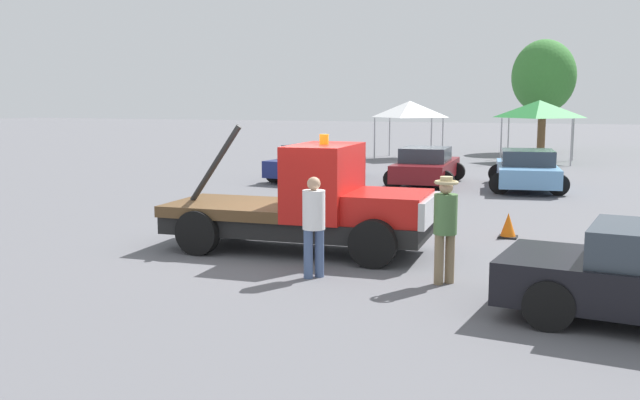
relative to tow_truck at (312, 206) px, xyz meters
The scene contains 11 objects.
ground_plane 0.97m from the tow_truck, behind, with size 160.00×160.00×0.00m, color slate.
tow_truck is the anchor object (origin of this frame).
person_near_truck 3.33m from the tow_truck, 27.83° to the right, with size 0.39×0.39×1.78m.
person_at_hood 2.09m from the tow_truck, 67.81° to the right, with size 0.38×0.38×1.73m.
parked_car_navy 12.79m from the tow_truck, 110.60° to the left, with size 2.88×4.92×1.34m.
parked_car_maroon 11.83m from the tow_truck, 91.35° to the left, with size 2.53×4.63×1.34m.
parked_car_skyblue 12.28m from the tow_truck, 75.13° to the left, with size 2.89×4.87×1.34m.
canopy_tent_white 22.91m from the tow_truck, 98.78° to the left, with size 2.92×2.92×2.92m.
canopy_tent_green 22.95m from the tow_truck, 83.01° to the left, with size 3.18×3.18×2.97m.
tree_center 29.94m from the tow_truck, 85.16° to the left, with size 3.55×3.55×6.35m.
traffic_cone 4.56m from the tow_truck, 39.06° to the left, with size 0.40×0.40×0.55m.
Camera 1 is at (5.38, -12.95, 3.02)m, focal length 40.00 mm.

